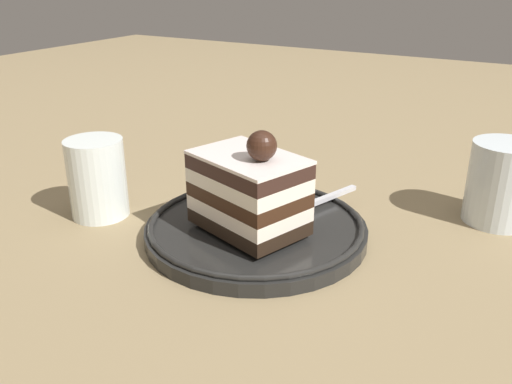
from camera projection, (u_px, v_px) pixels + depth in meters
name	position (u px, v px, depth m)	size (l,w,h in m)	color
ground_plane	(237.00, 229.00, 0.56)	(2.40, 2.40, 0.00)	#897552
dessert_plate	(256.00, 228.00, 0.54)	(0.22, 0.22, 0.02)	black
cake_slice	(249.00, 191.00, 0.51)	(0.10, 0.12, 0.10)	black
whipped_cream_dollop	(242.00, 176.00, 0.60)	(0.03, 0.03, 0.03)	white
fork	(316.00, 202.00, 0.57)	(0.11, 0.05, 0.00)	silver
drink_glass_near	(501.00, 188.00, 0.56)	(0.07, 0.07, 0.09)	silver
drink_glass_far	(98.00, 182.00, 0.58)	(0.06, 0.06, 0.08)	white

